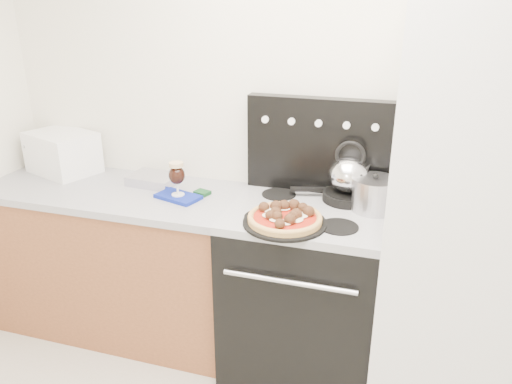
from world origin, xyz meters
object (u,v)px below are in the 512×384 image
at_px(skillet, 347,196).
at_px(tea_kettle, 349,171).
at_px(toaster_oven, 63,152).
at_px(pizza_pan, 285,223).
at_px(fridge, 460,224).
at_px(pizza, 285,217).
at_px(stove_body, 303,293).
at_px(stock_pot, 374,195).
at_px(base_cabinet, 121,262).
at_px(beer_glass, 177,179).
at_px(oven_mitt, 178,197).

xyz_separation_m(skillet, tea_kettle, (0.00, 0.00, 0.14)).
bearing_deg(toaster_oven, pizza_pan, 5.71).
bearing_deg(fridge, pizza, -167.99).
xyz_separation_m(stove_body, skillet, (0.17, 0.18, 0.50)).
bearing_deg(skillet, stock_pot, -31.70).
bearing_deg(pizza, fridge, 12.01).
xyz_separation_m(base_cabinet, stove_body, (1.10, -0.02, 0.01)).
xyz_separation_m(toaster_oven, pizza, (1.46, -0.37, -0.06)).
bearing_deg(beer_glass, skillet, 12.17).
bearing_deg(stock_pot, pizza_pan, -143.04).
bearing_deg(skillet, oven_mitt, -167.83).
height_order(tea_kettle, stock_pot, tea_kettle).
bearing_deg(pizza, skillet, 56.83).
bearing_deg(toaster_oven, tea_kettle, 19.72).
distance_m(pizza, skillet, 0.44).
xyz_separation_m(base_cabinet, fridge, (1.80, -0.05, 0.52)).
bearing_deg(fridge, tea_kettle, 158.90).
relative_size(toaster_oven, pizza, 1.13).
bearing_deg(skillet, stove_body, -134.47).
height_order(base_cabinet, oven_mitt, oven_mitt).
bearing_deg(stock_pot, pizza, -143.04).
height_order(beer_glass, skillet, beer_glass).
distance_m(toaster_oven, stock_pot, 1.84).
bearing_deg(toaster_oven, stock_pot, 17.13).
relative_size(toaster_oven, beer_glass, 2.10).
relative_size(toaster_oven, tea_kettle, 1.71).
height_order(toaster_oven, pizza_pan, toaster_oven).
xyz_separation_m(fridge, pizza, (-0.76, -0.16, 0.01)).
bearing_deg(stove_body, pizza, -108.91).
distance_m(base_cabinet, beer_glass, 0.72).
bearing_deg(tea_kettle, stove_body, -142.67).
bearing_deg(beer_glass, pizza_pan, -16.04).
xyz_separation_m(stove_body, pizza_pan, (-0.06, -0.19, 0.49)).
xyz_separation_m(toaster_oven, tea_kettle, (1.70, -0.00, 0.06)).
bearing_deg(base_cabinet, oven_mitt, -4.57).
bearing_deg(beer_glass, stove_body, 0.69).
relative_size(tea_kettle, stock_pot, 1.07).
distance_m(base_cabinet, oven_mitt, 0.64).
xyz_separation_m(fridge, beer_glass, (-1.39, 0.02, 0.06)).
height_order(oven_mitt, stock_pot, stock_pot).
bearing_deg(pizza_pan, tea_kettle, 56.83).
relative_size(toaster_oven, stock_pot, 1.83).
distance_m(oven_mitt, pizza, 0.65).
bearing_deg(skillet, fridge, -21.10).
xyz_separation_m(skillet, stock_pot, (0.14, -0.08, 0.05)).
height_order(stove_body, tea_kettle, tea_kettle).
distance_m(base_cabinet, skillet, 1.39).
xyz_separation_m(oven_mitt, pizza_pan, (0.62, -0.18, 0.02)).
relative_size(base_cabinet, pizza_pan, 3.73).
relative_size(beer_glass, tea_kettle, 0.82).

